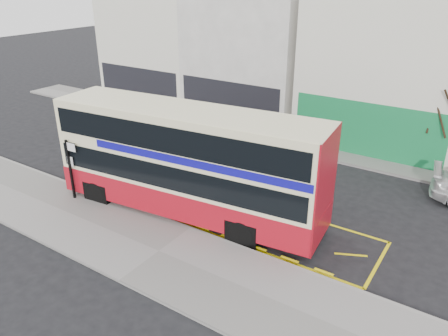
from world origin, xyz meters
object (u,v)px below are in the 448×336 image
Objects in this scene: double_decker_bus at (188,161)px; car_silver at (145,111)px; street_tree_left at (135,57)px; car_grey at (265,135)px; bus_stop_post at (71,164)px.

car_silver is (-10.45, 8.46, -1.71)m from double_decker_bus.
car_silver is 5.32m from street_tree_left.
car_grey is (9.36, 0.37, -0.07)m from car_silver.
bus_stop_post is (-5.04, -2.02, -0.60)m from double_decker_bus.
double_decker_bus reaches higher than car_silver.
double_decker_bus is 17.94m from street_tree_left.
street_tree_left reaches higher than double_decker_bus.
bus_stop_post reaches higher than car_grey.
car_grey is (-1.09, 8.83, -1.77)m from double_decker_bus.
street_tree_left is at bearing 74.00° from car_grey.
double_decker_bus is at bearing -39.48° from street_tree_left.
double_decker_bus reaches higher than bus_stop_post.
car_silver is at bearing 135.09° from double_decker_bus.
bus_stop_post is 16.12m from street_tree_left.
bus_stop_post reaches higher than car_silver.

